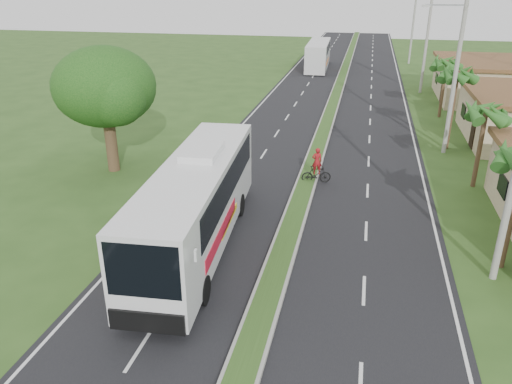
# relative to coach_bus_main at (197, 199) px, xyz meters

# --- Properties ---
(ground) EXTENTS (180.00, 180.00, 0.00)m
(ground) POSITION_rel_coach_bus_main_xyz_m (3.77, -1.98, -2.30)
(ground) COLOR #2C4A1B
(ground) RESTS_ON ground
(road_asphalt) EXTENTS (14.00, 160.00, 0.02)m
(road_asphalt) POSITION_rel_coach_bus_main_xyz_m (3.77, 18.02, -2.29)
(road_asphalt) COLOR black
(road_asphalt) RESTS_ON ground
(median_strip) EXTENTS (1.20, 160.00, 0.18)m
(median_strip) POSITION_rel_coach_bus_main_xyz_m (3.77, 18.02, -2.20)
(median_strip) COLOR gray
(median_strip) RESTS_ON ground
(lane_edge_left) EXTENTS (0.12, 160.00, 0.01)m
(lane_edge_left) POSITION_rel_coach_bus_main_xyz_m (-2.93, 18.02, -2.30)
(lane_edge_left) COLOR silver
(lane_edge_left) RESTS_ON ground
(lane_edge_right) EXTENTS (0.12, 160.00, 0.01)m
(lane_edge_right) POSITION_rel_coach_bus_main_xyz_m (10.47, 18.02, -2.30)
(lane_edge_right) COLOR silver
(lane_edge_right) RESTS_ON ground
(shop_far) EXTENTS (8.60, 11.60, 3.82)m
(shop_far) POSITION_rel_coach_bus_main_xyz_m (17.77, 34.02, -0.37)
(shop_far) COLOR tan
(shop_far) RESTS_ON ground
(palm_verge_b) EXTENTS (2.40, 2.40, 5.05)m
(palm_verge_b) POSITION_rel_coach_bus_main_xyz_m (13.17, 10.02, 2.06)
(palm_verge_b) COLOR #473321
(palm_verge_b) RESTS_ON ground
(palm_verge_c) EXTENTS (2.40, 2.40, 5.85)m
(palm_verge_c) POSITION_rel_coach_bus_main_xyz_m (12.57, 17.02, 2.82)
(palm_verge_c) COLOR #473321
(palm_verge_c) RESTS_ON ground
(palm_verge_d) EXTENTS (2.40, 2.40, 5.25)m
(palm_verge_d) POSITION_rel_coach_bus_main_xyz_m (13.07, 26.02, 2.25)
(palm_verge_d) COLOR #473321
(palm_verge_d) RESTS_ON ground
(shade_tree) EXTENTS (6.30, 6.00, 7.54)m
(shade_tree) POSITION_rel_coach_bus_main_xyz_m (-8.35, 8.04, 2.73)
(shade_tree) COLOR #473321
(shade_tree) RESTS_ON ground
(utility_pole_b) EXTENTS (3.20, 0.28, 12.00)m
(utility_pole_b) POSITION_rel_coach_bus_main_xyz_m (12.24, 16.02, 3.96)
(utility_pole_b) COLOR gray
(utility_pole_b) RESTS_ON ground
(utility_pole_c) EXTENTS (1.60, 0.28, 11.00)m
(utility_pole_c) POSITION_rel_coach_bus_main_xyz_m (12.27, 36.02, 3.37)
(utility_pole_c) COLOR gray
(utility_pole_c) RESTS_ON ground
(utility_pole_d) EXTENTS (1.60, 0.28, 10.50)m
(utility_pole_d) POSITION_rel_coach_bus_main_xyz_m (12.27, 56.02, 3.12)
(utility_pole_d) COLOR gray
(utility_pole_d) RESTS_ON ground
(coach_bus_main) EXTENTS (3.59, 13.10, 4.19)m
(coach_bus_main) POSITION_rel_coach_bus_main_xyz_m (0.00, 0.00, 0.00)
(coach_bus_main) COLOR silver
(coach_bus_main) RESTS_ON ground
(coach_bus_far) EXTENTS (2.97, 11.87, 3.43)m
(coach_bus_far) POSITION_rel_coach_bus_main_xyz_m (0.20, 48.92, -0.35)
(coach_bus_far) COLOR silver
(coach_bus_far) RESTS_ON ground
(motorcyclist) EXTENTS (1.78, 0.89, 2.14)m
(motorcyclist) POSITION_rel_coach_bus_main_xyz_m (4.29, 8.60, -1.54)
(motorcyclist) COLOR black
(motorcyclist) RESTS_ON ground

